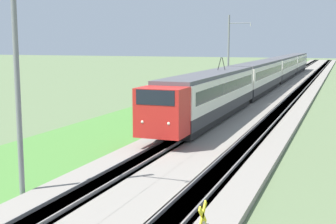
# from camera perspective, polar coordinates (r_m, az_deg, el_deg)

# --- Properties ---
(ballast_main) EXTENTS (240.00, 4.40, 0.30)m
(ballast_main) POSITION_cam_1_polar(r_m,az_deg,el_deg) (58.37, 11.06, 2.20)
(ballast_main) COLOR gray
(ballast_main) RESTS_ON ground
(ballast_adjacent) EXTENTS (240.00, 4.40, 0.30)m
(ballast_adjacent) POSITION_cam_1_polar(r_m,az_deg,el_deg) (57.80, 15.35, 1.99)
(ballast_adjacent) COLOR gray
(ballast_adjacent) RESTS_ON ground
(track_main) EXTENTS (240.00, 1.57, 0.45)m
(track_main) POSITION_cam_1_polar(r_m,az_deg,el_deg) (58.36, 11.06, 2.21)
(track_main) COLOR #4C4238
(track_main) RESTS_ON ground
(track_adjacent) EXTENTS (240.00, 1.57, 0.45)m
(track_adjacent) POSITION_cam_1_polar(r_m,az_deg,el_deg) (57.80, 15.35, 2.00)
(track_adjacent) COLOR #4C4238
(track_adjacent) RESTS_ON ground
(grass_verge) EXTENTS (240.00, 8.22, 0.12)m
(grass_verge) POSITION_cam_1_polar(r_m,az_deg,el_deg) (59.57, 5.70, 2.35)
(grass_verge) COLOR #4C8438
(grass_verge) RESTS_ON ground
(passenger_train) EXTENTS (87.46, 2.89, 5.14)m
(passenger_train) POSITION_cam_1_polar(r_m,az_deg,el_deg) (68.37, 12.59, 4.94)
(passenger_train) COLOR red
(passenger_train) RESTS_ON ground
(catenary_mast_near) EXTENTS (0.22, 2.56, 9.47)m
(catenary_mast_near) POSITION_cam_1_polar(r_m,az_deg,el_deg) (19.58, -17.79, 3.82)
(catenary_mast_near) COLOR slate
(catenary_mast_near) RESTS_ON ground
(catenary_mast_mid) EXTENTS (0.22, 2.56, 9.37)m
(catenary_mast_mid) POSITION_cam_1_polar(r_m,az_deg,el_deg) (52.73, 7.43, 6.73)
(catenary_mast_mid) COLOR slate
(catenary_mast_mid) RESTS_ON ground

